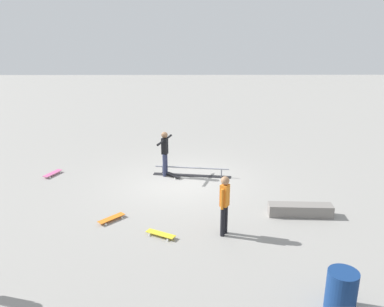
{
  "coord_description": "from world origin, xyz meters",
  "views": [
    {
      "loc": [
        -0.29,
        12.82,
        5.21
      ],
      "look_at": [
        -0.37,
        -0.09,
        1.0
      ],
      "focal_mm": 37.48,
      "sensor_mm": 36.0,
      "label": 1
    }
  ],
  "objects_px": {
    "skate_ledge": "(300,210)",
    "skater_main": "(165,151)",
    "loose_skateboard_yellow": "(161,234)",
    "grind_rail": "(192,172)",
    "trash_bin": "(341,291)",
    "skateboard_main": "(172,174)",
    "loose_skateboard_pink": "(53,173)",
    "loose_skateboard_orange": "(111,218)",
    "bystander_orange_shirt": "(225,202)"
  },
  "relations": [
    {
      "from": "loose_skateboard_pink",
      "to": "trash_bin",
      "type": "xyz_separation_m",
      "value": [
        -7.79,
        7.14,
        0.34
      ]
    },
    {
      "from": "grind_rail",
      "to": "loose_skateboard_yellow",
      "type": "relative_size",
      "value": 3.51
    },
    {
      "from": "skate_ledge",
      "to": "loose_skateboard_orange",
      "type": "bearing_deg",
      "value": 3.07
    },
    {
      "from": "grind_rail",
      "to": "loose_skateboard_yellow",
      "type": "distance_m",
      "value": 4.38
    },
    {
      "from": "trash_bin",
      "to": "loose_skateboard_yellow",
      "type": "bearing_deg",
      "value": -37.42
    },
    {
      "from": "skater_main",
      "to": "loose_skateboard_pink",
      "type": "bearing_deg",
      "value": -72.85
    },
    {
      "from": "skate_ledge",
      "to": "skateboard_main",
      "type": "height_order",
      "value": "skate_ledge"
    },
    {
      "from": "skateboard_main",
      "to": "trash_bin",
      "type": "height_order",
      "value": "trash_bin"
    },
    {
      "from": "loose_skateboard_orange",
      "to": "trash_bin",
      "type": "height_order",
      "value": "trash_bin"
    },
    {
      "from": "loose_skateboard_yellow",
      "to": "loose_skateboard_orange",
      "type": "height_order",
      "value": "same"
    },
    {
      "from": "loose_skateboard_pink",
      "to": "loose_skateboard_yellow",
      "type": "bearing_deg",
      "value": 66.61
    },
    {
      "from": "skate_ledge",
      "to": "skateboard_main",
      "type": "bearing_deg",
      "value": -39.11
    },
    {
      "from": "skate_ledge",
      "to": "skateboard_main",
      "type": "xyz_separation_m",
      "value": [
        3.78,
        -3.07,
        -0.1
      ]
    },
    {
      "from": "loose_skateboard_yellow",
      "to": "grind_rail",
      "type": "bearing_deg",
      "value": 107.41
    },
    {
      "from": "grind_rail",
      "to": "loose_skateboard_orange",
      "type": "height_order",
      "value": "grind_rail"
    },
    {
      "from": "skateboard_main",
      "to": "loose_skateboard_pink",
      "type": "relative_size",
      "value": 0.89
    },
    {
      "from": "grind_rail",
      "to": "trash_bin",
      "type": "distance_m",
      "value": 7.59
    },
    {
      "from": "grind_rail",
      "to": "trash_bin",
      "type": "xyz_separation_m",
      "value": [
        -2.77,
        7.06,
        0.27
      ]
    },
    {
      "from": "bystander_orange_shirt",
      "to": "loose_skateboard_pink",
      "type": "relative_size",
      "value": 1.97
    },
    {
      "from": "grind_rail",
      "to": "trash_bin",
      "type": "relative_size",
      "value": 3.43
    },
    {
      "from": "skate_ledge",
      "to": "loose_skateboard_yellow",
      "type": "relative_size",
      "value": 2.24
    },
    {
      "from": "trash_bin",
      "to": "grind_rail",
      "type": "bearing_deg",
      "value": -68.54
    },
    {
      "from": "bystander_orange_shirt",
      "to": "trash_bin",
      "type": "xyz_separation_m",
      "value": [
        -1.98,
        2.86,
        -0.5
      ]
    },
    {
      "from": "skate_ledge",
      "to": "loose_skateboard_pink",
      "type": "relative_size",
      "value": 2.19
    },
    {
      "from": "skateboard_main",
      "to": "loose_skateboard_orange",
      "type": "distance_m",
      "value": 3.69
    },
    {
      "from": "skate_ledge",
      "to": "trash_bin",
      "type": "relative_size",
      "value": 2.18
    },
    {
      "from": "loose_skateboard_orange",
      "to": "loose_skateboard_pink",
      "type": "bearing_deg",
      "value": 82.01
    },
    {
      "from": "loose_skateboard_pink",
      "to": "loose_skateboard_orange",
      "type": "height_order",
      "value": "same"
    },
    {
      "from": "skate_ledge",
      "to": "skater_main",
      "type": "distance_m",
      "value": 5.17
    },
    {
      "from": "skateboard_main",
      "to": "loose_skateboard_yellow",
      "type": "xyz_separation_m",
      "value": [
        0.1,
        4.24,
        0.0
      ]
    },
    {
      "from": "grind_rail",
      "to": "skater_main",
      "type": "distance_m",
      "value": 1.25
    },
    {
      "from": "grind_rail",
      "to": "skater_main",
      "type": "bearing_deg",
      "value": 6.18
    },
    {
      "from": "grind_rail",
      "to": "loose_skateboard_pink",
      "type": "distance_m",
      "value": 5.01
    },
    {
      "from": "skate_ledge",
      "to": "loose_skateboard_pink",
      "type": "distance_m",
      "value": 8.68
    },
    {
      "from": "loose_skateboard_orange",
      "to": "grind_rail",
      "type": "bearing_deg",
      "value": 10.42
    },
    {
      "from": "grind_rail",
      "to": "loose_skateboard_orange",
      "type": "relative_size",
      "value": 3.92
    },
    {
      "from": "loose_skateboard_pink",
      "to": "loose_skateboard_orange",
      "type": "bearing_deg",
      "value": 61.21
    },
    {
      "from": "trash_bin",
      "to": "loose_skateboard_orange",
      "type": "bearing_deg",
      "value": -35.9
    },
    {
      "from": "grind_rail",
      "to": "loose_skateboard_pink",
      "type": "bearing_deg",
      "value": 6.89
    },
    {
      "from": "skater_main",
      "to": "skateboard_main",
      "type": "distance_m",
      "value": 0.9
    },
    {
      "from": "loose_skateboard_pink",
      "to": "skater_main",
      "type": "bearing_deg",
      "value": 112.19
    },
    {
      "from": "skate_ledge",
      "to": "bystander_orange_shirt",
      "type": "relative_size",
      "value": 1.11
    },
    {
      "from": "grind_rail",
      "to": "skateboard_main",
      "type": "bearing_deg",
      "value": 12.9
    },
    {
      "from": "grind_rail",
      "to": "skate_ledge",
      "type": "xyz_separation_m",
      "value": [
        -3.06,
        3.14,
        0.03
      ]
    },
    {
      "from": "skate_ledge",
      "to": "trash_bin",
      "type": "bearing_deg",
      "value": 85.91
    },
    {
      "from": "grind_rail",
      "to": "loose_skateboard_pink",
      "type": "xyz_separation_m",
      "value": [
        5.01,
        -0.08,
        -0.07
      ]
    },
    {
      "from": "skateboard_main",
      "to": "trash_bin",
      "type": "xyz_separation_m",
      "value": [
        -3.5,
        6.99,
        0.34
      ]
    },
    {
      "from": "grind_rail",
      "to": "loose_skateboard_yellow",
      "type": "bearing_deg",
      "value": 86.91
    },
    {
      "from": "loose_skateboard_yellow",
      "to": "skateboard_main",
      "type": "bearing_deg",
      "value": 116.9
    },
    {
      "from": "trash_bin",
      "to": "skater_main",
      "type": "bearing_deg",
      "value": -62.24
    }
  ]
}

